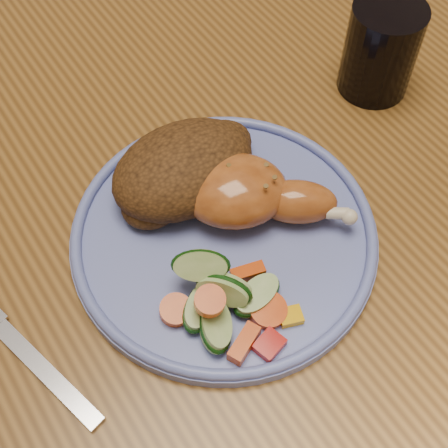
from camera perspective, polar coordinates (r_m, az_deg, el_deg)
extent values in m
plane|color=#53361C|center=(1.30, -1.26, -13.91)|extent=(4.00, 4.00, 0.00)
cube|color=brown|center=(0.66, -2.45, 7.29)|extent=(0.90, 1.40, 0.04)
cube|color=#4C2D16|center=(1.24, -16.14, 14.23)|extent=(0.42, 0.42, 0.04)
cylinder|color=#4C2D16|center=(1.27, -17.63, -1.25)|extent=(0.04, 0.04, 0.41)
cylinder|color=#4C2D16|center=(1.32, -3.65, 6.08)|extent=(0.04, 0.04, 0.41)
cylinder|color=#4C2D16|center=(1.55, -10.88, 14.59)|extent=(0.04, 0.04, 0.41)
cylinder|color=#5C69B5|center=(0.56, 0.00, -1.17)|extent=(0.27, 0.27, 0.01)
torus|color=#5C69B5|center=(0.55, 0.00, -0.57)|extent=(0.27, 0.27, 0.01)
ellipsoid|color=#AB5A24|center=(0.55, 0.98, 3.08)|extent=(0.12, 0.11, 0.05)
ellipsoid|color=#AB5A24|center=(0.55, 6.63, 2.04)|extent=(0.08, 0.08, 0.04)
sphere|color=beige|center=(0.55, 11.40, 0.63)|extent=(0.01, 0.01, 0.01)
ellipsoid|color=#4A2B12|center=(0.57, -3.76, 5.05)|extent=(0.14, 0.10, 0.06)
ellipsoid|color=#4A2B12|center=(0.59, -0.55, 7.13)|extent=(0.07, 0.05, 0.04)
ellipsoid|color=#4A2B12|center=(0.56, -6.64, 1.82)|extent=(0.06, 0.05, 0.03)
cube|color=#A50A05|center=(0.50, 4.16, -10.95)|extent=(0.03, 0.02, 0.01)
cube|color=#E5A507|center=(0.52, 6.11, -8.38)|extent=(0.02, 0.02, 0.01)
cylinder|color=#DB4707|center=(0.51, 4.03, -7.88)|extent=(0.03, 0.03, 0.02)
cube|color=#DB4707|center=(0.50, 1.85, -10.87)|extent=(0.04, 0.03, 0.01)
cylinder|color=#DB4707|center=(0.51, -4.43, -7.87)|extent=(0.03, 0.03, 0.02)
cube|color=#DB4707|center=(0.53, 2.19, -4.51)|extent=(0.03, 0.02, 0.01)
cylinder|color=#DB4707|center=(0.49, -1.31, -7.04)|extent=(0.02, 0.03, 0.01)
cylinder|color=#ADC37F|center=(0.52, 3.02, -6.55)|extent=(0.05, 0.05, 0.02)
cylinder|color=#ADC37F|center=(0.51, -2.10, -7.60)|extent=(0.06, 0.06, 0.02)
cylinder|color=#ADC37F|center=(0.50, -2.15, -3.79)|extent=(0.06, 0.06, 0.04)
cylinder|color=#ADC37F|center=(0.50, 0.01, -5.98)|extent=(0.05, 0.05, 0.05)
cylinder|color=#ADC37F|center=(0.50, -0.78, -9.28)|extent=(0.06, 0.06, 0.02)
cube|color=silver|center=(0.53, -16.12, -12.76)|extent=(0.05, 0.13, 0.00)
cylinder|color=black|center=(0.67, 14.13, 15.21)|extent=(0.07, 0.07, 0.10)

